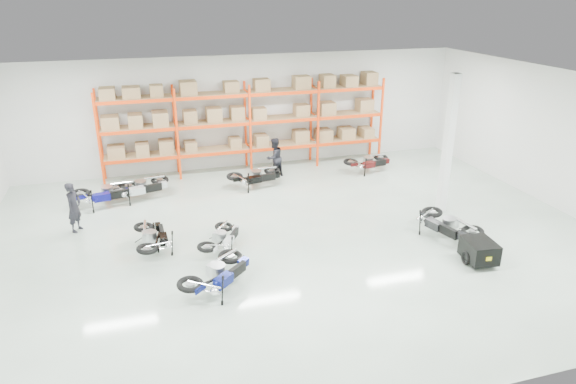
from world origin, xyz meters
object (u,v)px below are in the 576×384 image
object	(u,v)px
moto_back_c	(256,173)
moto_back_a	(106,189)
moto_black_far_left	(153,234)
moto_back_d	(369,159)
moto_blue_centre	(218,269)
moto_silver_left	(222,235)
person_back	(274,158)
moto_touring_right	(446,220)
person_left	(74,207)
moto_back_b	(140,183)
trailer	(479,251)

from	to	relation	value
moto_back_c	moto_back_a	bearing A→B (deg)	83.18
moto_black_far_left	moto_back_d	xyz separation A→B (m)	(8.64, 4.46, 0.01)
moto_black_far_left	moto_blue_centre	bearing A→B (deg)	117.66
moto_silver_left	moto_black_far_left	world-z (taller)	moto_black_far_left
moto_back_d	person_back	xyz separation A→B (m)	(-3.80, 0.48, 0.25)
moto_touring_right	person_back	world-z (taller)	person_back
moto_black_far_left	person_left	xyz separation A→B (m)	(-2.18, 1.98, 0.25)
moto_back_a	moto_back_b	world-z (taller)	moto_back_a
moto_touring_right	moto_back_c	distance (m)	7.19
moto_back_a	moto_back_d	size ratio (longest dim) A/B	1.11
moto_touring_right	moto_back_a	distance (m)	11.06
moto_blue_centre	moto_silver_left	xyz separation A→B (m)	(0.42, 1.99, -0.09)
moto_touring_right	moto_back_c	world-z (taller)	moto_touring_right
moto_silver_left	moto_back_b	bearing A→B (deg)	-35.45
moto_blue_centre	moto_silver_left	size ratio (longest dim) A/B	1.18
moto_blue_centre	moto_back_c	size ratio (longest dim) A/B	1.03
moto_blue_centre	moto_back_b	xyz separation A→B (m)	(-1.67, 6.62, 0.00)
moto_back_c	moto_black_far_left	bearing A→B (deg)	126.59
moto_back_b	moto_blue_centre	bearing A→B (deg)	179.92
moto_touring_right	trailer	distance (m)	1.61
moto_touring_right	trailer	bearing A→B (deg)	-104.11
moto_back_b	moto_silver_left	bearing A→B (deg)	-169.90
moto_back_a	moto_back_b	xyz separation A→B (m)	(1.11, 0.29, -0.01)
moto_blue_centre	moto_back_a	distance (m)	6.92
trailer	moto_back_b	xyz separation A→B (m)	(-8.51, 7.34, 0.19)
moto_silver_left	moto_back_b	xyz separation A→B (m)	(-2.09, 4.63, 0.09)
moto_back_d	person_back	distance (m)	3.84
moto_back_c	person_back	size ratio (longest dim) A/B	1.16
moto_blue_centre	moto_silver_left	world-z (taller)	moto_blue_centre
trailer	moto_back_c	world-z (taller)	moto_back_c
moto_blue_centre	trailer	distance (m)	6.89
person_back	moto_touring_right	bearing A→B (deg)	89.18
moto_touring_right	person_left	xyz separation A→B (m)	(-10.45, 3.62, 0.20)
moto_back_a	moto_back_d	distance (m)	10.02
person_left	person_back	xyz separation A→B (m)	(7.02, 2.96, 0.01)
moto_back_c	person_back	world-z (taller)	person_back
person_left	moto_blue_centre	bearing A→B (deg)	-112.79
moto_back_c	person_left	distance (m)	6.43
moto_silver_left	trailer	size ratio (longest dim) A/B	1.00
moto_touring_right	moto_back_d	world-z (taller)	moto_touring_right
moto_back_a	person_back	world-z (taller)	person_back
moto_silver_left	moto_back_b	size ratio (longest dim) A/B	0.84
person_left	person_back	distance (m)	7.62
moto_touring_right	trailer	size ratio (longest dim) A/B	1.19
moto_back_d	person_back	bearing A→B (deg)	74.06
moto_silver_left	moto_back_a	size ratio (longest dim) A/B	0.82
person_back	moto_back_a	bearing A→B (deg)	-17.98
trailer	moto_back_c	bearing A→B (deg)	126.83
moto_silver_left	moto_back_a	xyz separation A→B (m)	(-3.20, 4.34, 0.10)
moto_back_b	person_back	size ratio (longest dim) A/B	1.20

